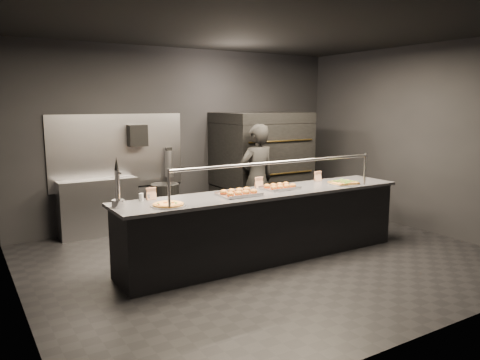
{
  "coord_description": "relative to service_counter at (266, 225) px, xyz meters",
  "views": [
    {
      "loc": [
        -3.47,
        -4.98,
        2.06
      ],
      "look_at": [
        -0.28,
        0.2,
        1.07
      ],
      "focal_mm": 35.0,
      "sensor_mm": 36.0,
      "label": 1
    }
  ],
  "objects": [
    {
      "name": "condiment_jar",
      "position": [
        -1.59,
        0.28,
        0.5
      ],
      "size": [
        0.14,
        0.05,
        0.09
      ],
      "color": "silver",
      "rests_on": "service_counter"
    },
    {
      "name": "tent_cards",
      "position": [
        -0.09,
        0.28,
        0.53
      ],
      "size": [
        2.74,
        0.04,
        0.15
      ],
      "color": "white",
      "rests_on": "service_counter"
    },
    {
      "name": "towel_dispenser",
      "position": [
        -0.9,
        2.39,
        1.09
      ],
      "size": [
        0.3,
        0.2,
        0.35
      ],
      "primitive_type": "cube",
      "color": "black",
      "rests_on": "room"
    },
    {
      "name": "beer_tap",
      "position": [
        -1.95,
        0.09,
        0.62
      ],
      "size": [
        0.15,
        0.21,
        0.56
      ],
      "color": "silver",
      "rests_on": "service_counter"
    },
    {
      "name": "trash_bin",
      "position": [
        -0.57,
        2.09,
        -0.08
      ],
      "size": [
        0.46,
        0.46,
        0.76
      ],
      "primitive_type": "cylinder",
      "color": "black",
      "rests_on": "ground"
    },
    {
      "name": "pizza_oven",
      "position": [
        1.2,
        1.9,
        0.5
      ],
      "size": [
        1.5,
        1.23,
        1.91
      ],
      "color": "black",
      "rests_on": "ground"
    },
    {
      "name": "slider_tray_b",
      "position": [
        0.26,
        0.05,
        0.48
      ],
      "size": [
        0.53,
        0.44,
        0.07
      ],
      "color": "silver",
      "rests_on": "service_counter"
    },
    {
      "name": "worker",
      "position": [
        0.59,
        1.1,
        0.41
      ],
      "size": [
        0.66,
        0.46,
        1.75
      ],
      "primitive_type": "imported",
      "rotation": [
        0.0,
        0.0,
        3.2
      ],
      "color": "black",
      "rests_on": "ground"
    },
    {
      "name": "round_pizza",
      "position": [
        -1.45,
        -0.15,
        0.47
      ],
      "size": [
        0.4,
        0.4,
        0.03
      ],
      "color": "silver",
      "rests_on": "service_counter"
    },
    {
      "name": "fire_extinguisher",
      "position": [
        -0.35,
        2.4,
        0.6
      ],
      "size": [
        0.14,
        0.14,
        0.51
      ],
      "color": "#B2B2B7",
      "rests_on": "room"
    },
    {
      "name": "service_counter",
      "position": [
        0.0,
        0.0,
        0.0
      ],
      "size": [
        4.1,
        0.78,
        1.37
      ],
      "color": "black",
      "rests_on": "ground"
    },
    {
      "name": "room",
      "position": [
        -0.02,
        0.05,
        1.03
      ],
      "size": [
        6.04,
        6.0,
        3.0
      ],
      "color": "black",
      "rests_on": "ground"
    },
    {
      "name": "slider_tray_a",
      "position": [
        -0.45,
        -0.04,
        0.49
      ],
      "size": [
        0.51,
        0.38,
        0.08
      ],
      "color": "silver",
      "rests_on": "service_counter"
    },
    {
      "name": "prep_shelf",
      "position": [
        -1.6,
        2.32,
        -0.01
      ],
      "size": [
        1.2,
        0.35,
        0.9
      ],
      "primitive_type": "cube",
      "color": "#99999E",
      "rests_on": "ground"
    },
    {
      "name": "square_pizza",
      "position": [
        1.28,
        -0.12,
        0.47
      ],
      "size": [
        0.44,
        0.44,
        0.05
      ],
      "color": "silver",
      "rests_on": "service_counter"
    }
  ]
}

